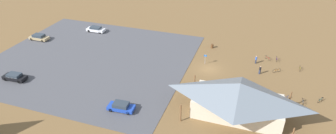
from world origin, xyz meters
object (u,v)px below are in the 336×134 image
(bike_pavilion, at_px, (238,97))
(bicycle_blue_near_porch, at_px, (285,97))
(bicycle_purple_yard_front, at_px, (277,59))
(bicycle_orange_back_row, at_px, (277,70))
(car_blue_far_end, at_px, (121,107))
(car_tan_back_corner, at_px, (39,37))
(lot_sign, at_px, (205,58))
(bicycle_green_mid_cluster, at_px, (307,111))
(bicycle_silver_near_sign, at_px, (303,102))
(car_black_front_row, at_px, (15,77))
(bicycle_yellow_by_bin, at_px, (300,68))
(visitor_at_bikes, at_px, (256,59))
(trash_bin, at_px, (212,46))
(bicycle_red_lone_west, at_px, (268,58))
(visitor_by_pavilion, at_px, (260,70))
(car_white_aisle_side, at_px, (96,29))
(bicycle_white_yard_left, at_px, (290,106))
(bicycle_teal_front_row, at_px, (321,100))

(bike_pavilion, relative_size, bicycle_blue_near_porch, 9.94)
(bicycle_purple_yard_front, bearing_deg, bicycle_orange_back_row, 90.02)
(car_blue_far_end, distance_m, car_tan_back_corner, 35.16)
(lot_sign, distance_m, bicycle_green_mid_cluster, 20.90)
(bicycle_silver_near_sign, bearing_deg, car_black_front_row, 10.52)
(car_black_front_row, bearing_deg, bicycle_yellow_by_bin, -157.62)
(bicycle_orange_back_row, height_order, car_tan_back_corner, car_tan_back_corner)
(bicycle_orange_back_row, bearing_deg, visitor_at_bikes, -30.34)
(bicycle_silver_near_sign, xyz_separation_m, car_tan_back_corner, (57.82, -6.61, 0.37))
(bicycle_orange_back_row, xyz_separation_m, bicycle_silver_near_sign, (-4.07, 9.03, -0.01))
(trash_bin, relative_size, bicycle_red_lone_west, 0.70)
(bicycle_yellow_by_bin, distance_m, bicycle_red_lone_west, 6.55)
(visitor_by_pavilion, bearing_deg, bicycle_orange_back_row, -151.87)
(bike_pavilion, height_order, visitor_at_bikes, bike_pavilion)
(bike_pavilion, distance_m, car_blue_far_end, 18.14)
(lot_sign, xyz_separation_m, visitor_at_bikes, (-9.78, -3.60, -0.54))
(bicycle_purple_yard_front, relative_size, visitor_at_bikes, 1.04)
(bicycle_blue_near_porch, height_order, bicycle_orange_back_row, bicycle_orange_back_row)
(car_white_aisle_side, relative_size, car_blue_far_end, 1.07)
(bike_pavilion, xyz_separation_m, bicycle_silver_near_sign, (-10.03, -6.10, -2.86))
(bicycle_white_yard_left, height_order, bicycle_yellow_by_bin, bicycle_white_yard_left)
(lot_sign, bearing_deg, visitor_at_bikes, -159.80)
(bicycle_purple_yard_front, height_order, car_white_aisle_side, car_white_aisle_side)
(bicycle_yellow_by_bin, bearing_deg, bike_pavilion, 59.48)
(trash_bin, height_order, bicycle_silver_near_sign, trash_bin)
(car_black_front_row, xyz_separation_m, visitor_by_pavilion, (-42.72, -16.63, 0.17))
(bicycle_green_mid_cluster, bearing_deg, bicycle_orange_back_row, -68.43)
(bicycle_teal_front_row, distance_m, car_white_aisle_side, 52.16)
(bicycle_silver_near_sign, distance_m, car_blue_far_end, 29.44)
(bike_pavilion, bearing_deg, bicycle_red_lone_west, -101.98)
(bicycle_blue_near_porch, height_order, bicycle_red_lone_west, bicycle_blue_near_porch)
(trash_bin, bearing_deg, bicycle_green_mid_cluster, 135.81)
(bicycle_green_mid_cluster, xyz_separation_m, car_tan_back_corner, (58.20, -8.85, 0.38))
(bicycle_green_mid_cluster, bearing_deg, bike_pavilion, 20.31)
(bicycle_silver_near_sign, distance_m, visitor_by_pavilion, 10.30)
(bicycle_green_mid_cluster, relative_size, bicycle_orange_back_row, 1.14)
(bike_pavilion, height_order, visitor_by_pavilion, bike_pavilion)
(bicycle_purple_yard_front, relative_size, bicycle_yellow_by_bin, 1.02)
(bicycle_blue_near_porch, relative_size, visitor_by_pavilion, 0.94)
(car_black_front_row, xyz_separation_m, visitor_at_bikes, (-41.76, -20.66, 0.15))
(bicycle_purple_yard_front, relative_size, bicycle_teal_front_row, 1.23)
(bicycle_red_lone_west, xyz_separation_m, car_blue_far_end, (21.53, 24.71, 0.37))
(bicycle_white_yard_left, bearing_deg, bicycle_orange_back_row, -79.57)
(bicycle_yellow_by_bin, height_order, car_blue_far_end, car_blue_far_end)
(car_tan_back_corner, bearing_deg, visitor_at_bikes, -174.49)
(car_blue_far_end, distance_m, visitor_by_pavilion, 27.23)
(bicycle_orange_back_row, xyz_separation_m, bicycle_red_lone_west, (1.74, -4.76, -0.03))
(trash_bin, bearing_deg, bicycle_silver_near_sign, 139.05)
(bicycle_yellow_by_bin, xyz_separation_m, car_blue_far_end, (27.63, 22.32, 0.38))
(bike_pavilion, distance_m, bicycle_teal_front_row, 15.20)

